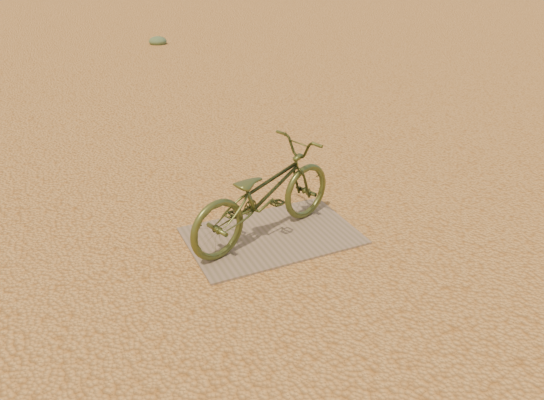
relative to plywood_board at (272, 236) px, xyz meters
name	(u,v)px	position (x,y,z in m)	size (l,w,h in m)	color
ground	(208,224)	(-0.50, 0.51, -0.01)	(120.00, 120.00, 0.00)	tan
plywood_board	(272,236)	(0.00, 0.00, 0.00)	(1.64, 1.07, 0.02)	#796454
bicycle	(264,194)	(-0.08, 0.02, 0.47)	(0.61, 1.74, 0.92)	#455022
kale_b	(158,44)	(1.51, 10.71, -0.01)	(0.48, 0.48, 0.27)	#526F4C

